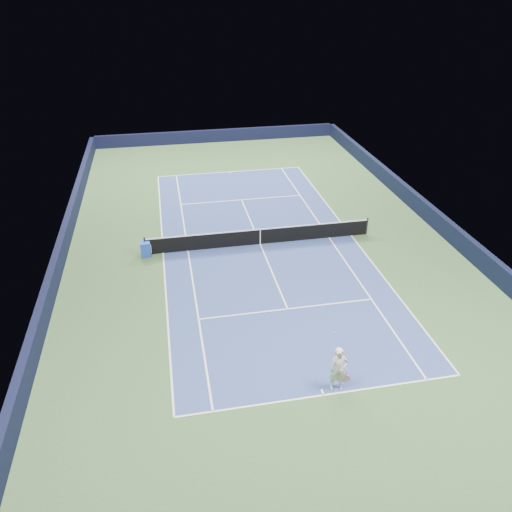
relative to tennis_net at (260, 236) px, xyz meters
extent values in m
plane|color=#35542E|center=(0.00, 0.00, -0.50)|extent=(40.00, 40.00, 0.00)
cube|color=black|center=(0.00, 19.82, 0.05)|extent=(22.00, 0.35, 1.10)
cube|color=black|center=(10.82, 0.00, 0.05)|extent=(0.35, 40.00, 1.10)
cube|color=black|center=(-10.82, 0.00, 0.05)|extent=(0.35, 40.00, 1.10)
cube|color=navy|center=(0.00, 0.00, -0.50)|extent=(10.97, 23.77, 0.01)
cube|color=white|center=(0.00, 11.88, -0.50)|extent=(10.97, 0.08, 0.00)
cube|color=white|center=(0.00, -11.88, -0.50)|extent=(10.97, 0.08, 0.00)
cube|color=white|center=(5.49, 0.00, -0.50)|extent=(0.08, 23.77, 0.00)
cube|color=white|center=(-5.49, 0.00, -0.50)|extent=(0.08, 23.77, 0.00)
cube|color=white|center=(4.12, 0.00, -0.50)|extent=(0.08, 23.77, 0.00)
cube|color=white|center=(-4.12, 0.00, -0.50)|extent=(0.08, 23.77, 0.00)
cube|color=white|center=(0.00, 6.40, -0.50)|extent=(8.23, 0.08, 0.00)
cube|color=white|center=(0.00, -6.40, -0.50)|extent=(8.23, 0.08, 0.00)
cube|color=white|center=(0.00, 0.00, -0.50)|extent=(0.08, 12.80, 0.00)
cube|color=white|center=(0.00, 11.73, -0.50)|extent=(0.08, 0.30, 0.00)
cube|color=white|center=(0.00, -11.73, -0.50)|extent=(0.08, 0.30, 0.00)
cylinder|color=black|center=(-6.40, 0.00, 0.03)|extent=(0.10, 0.10, 1.07)
cylinder|color=black|center=(6.40, 0.00, 0.03)|extent=(0.10, 0.10, 1.07)
cube|color=black|center=(0.00, 0.00, -0.05)|extent=(12.80, 0.03, 0.91)
cube|color=white|center=(0.00, 0.00, 0.44)|extent=(12.80, 0.04, 0.06)
cube|color=white|center=(0.00, 0.00, -0.05)|extent=(0.05, 0.04, 0.91)
cube|color=#1E44B7|center=(-6.40, -0.17, -0.07)|extent=(0.55, 0.50, 0.86)
cube|color=silver|center=(-6.11, -0.17, -0.05)|extent=(0.05, 0.38, 0.38)
imported|color=silver|center=(0.57, -11.63, 0.44)|extent=(0.69, 0.45, 1.87)
cylinder|color=pink|center=(0.89, -11.68, 0.20)|extent=(0.03, 0.03, 0.31)
cylinder|color=black|center=(0.89, -11.68, -0.04)|extent=(0.31, 0.02, 0.31)
cylinder|color=pink|center=(0.89, -11.68, -0.04)|extent=(0.33, 0.03, 0.33)
sphere|color=#B3C92A|center=(0.67, -10.63, 1.33)|extent=(0.07, 0.07, 0.07)
camera|label=1|loc=(-5.01, -24.52, 13.15)|focal=35.00mm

